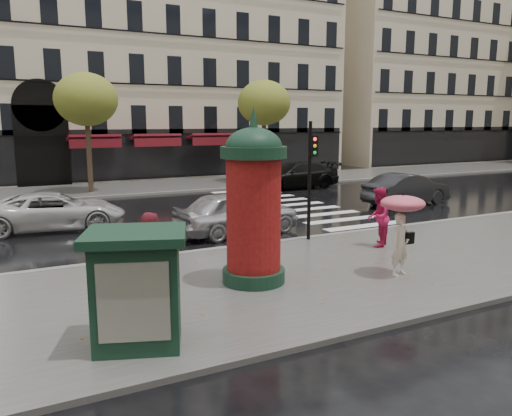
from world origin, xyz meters
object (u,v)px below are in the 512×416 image
woman_red (378,217)px  traffic_light (311,169)px  man_burgundy (151,244)px  woman_umbrella (402,221)px  car_silver (237,212)px  morris_column (254,200)px  car_darkgrey (407,189)px  newsstand (137,287)px  car_black (295,175)px  car_white (55,211)px

woman_red → traffic_light: size_ratio=0.48×
man_burgundy → traffic_light: size_ratio=0.42×
woman_umbrella → man_burgundy: size_ratio=1.29×
woman_umbrella → car_silver: size_ratio=0.46×
woman_umbrella → car_silver: woman_umbrella is taller
morris_column → car_darkgrey: size_ratio=0.91×
newsstand → man_burgundy: bearing=71.5°
newsstand → car_silver: newsstand is taller
traffic_light → car_black: 14.04m
woman_umbrella → car_silver: bearing=102.5°
car_darkgrey → car_white: (-15.80, 1.74, -0.06)m
woman_umbrella → morris_column: (-3.58, 1.22, 0.63)m
traffic_light → car_silver: bearing=122.9°
woman_red → car_white: size_ratio=0.37×
woman_umbrella → car_darkgrey: 12.22m
car_silver → car_white: car_silver is taller
traffic_light → car_darkgrey: bearing=27.4°
woman_umbrella → traffic_light: bearing=89.1°
woman_umbrella → car_darkgrey: woman_umbrella is taller
woman_umbrella → traffic_light: traffic_light is taller
woman_umbrella → car_white: bearing=124.8°
traffic_light → newsstand: size_ratio=1.87×
newsstand → car_darkgrey: bearing=32.0°
woman_umbrella → woman_red: woman_umbrella is taller
car_black → man_burgundy: bearing=-38.9°
car_white → car_black: car_black is taller
man_burgundy → morris_column: (2.11, -1.60, 1.20)m
newsstand → car_black: size_ratio=0.38×
car_darkgrey → car_white: car_darkgrey is taller
man_burgundy → morris_column: size_ratio=0.39×
man_burgundy → car_black: bearing=-161.2°
man_burgundy → newsstand: bearing=43.0°
woman_umbrella → man_burgundy: 6.37m
car_silver → car_white: bearing=50.9°
traffic_light → newsstand: bearing=-143.0°
newsstand → car_darkgrey: (15.50, 9.68, -0.41)m
traffic_light → car_silver: 3.32m
car_darkgrey → car_black: car_black is taller
man_burgundy → car_silver: 5.73m
car_darkgrey → man_burgundy: bearing=106.3°
woman_umbrella → man_burgundy: bearing=153.7°
car_silver → car_darkgrey: car_silver is taller
traffic_light → car_white: traffic_light is taller
car_silver → traffic_light: bearing=-153.2°
morris_column → car_black: (10.49, 15.24, -1.35)m
traffic_light → car_darkgrey: size_ratio=0.84×
car_white → morris_column: bearing=-152.1°
woman_red → morris_column: (-5.08, -1.38, 1.09)m
newsstand → car_darkgrey: newsstand is taller
woman_red → newsstand: newsstand is taller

